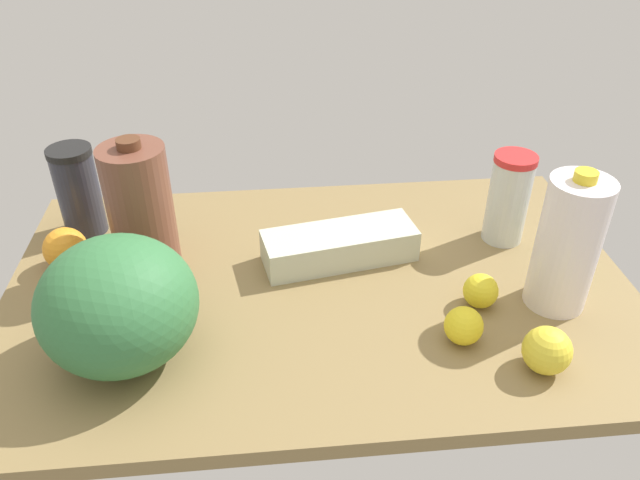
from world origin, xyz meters
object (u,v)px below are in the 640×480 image
(orange_far_back, at_px, (65,249))
(shaker_bottle, at_px, (78,191))
(lemon_near_front, at_px, (464,326))
(watermelon, at_px, (118,305))
(milk_jug, at_px, (568,244))
(lemon_by_jug, at_px, (481,291))
(chocolate_milk_jug, at_px, (141,210))
(lime_beside_bowl, at_px, (570,259))
(egg_carton, at_px, (340,245))
(lemon_loose, at_px, (547,350))
(tumbler_cup, at_px, (508,198))

(orange_far_back, bearing_deg, shaker_bottle, 86.83)
(lemon_near_front, bearing_deg, orange_far_back, 158.30)
(watermelon, distance_m, orange_far_back, 0.32)
(milk_jug, xyz_separation_m, lemon_by_jug, (-0.14, 0.00, -0.10))
(chocolate_milk_jug, relative_size, lemon_near_front, 4.15)
(lime_beside_bowl, relative_size, orange_far_back, 0.66)
(milk_jug, relative_size, egg_carton, 0.88)
(egg_carton, relative_size, lemon_loose, 3.88)
(tumbler_cup, height_order, lime_beside_bowl, tumbler_cup)
(milk_jug, distance_m, chocolate_milk_jug, 0.78)
(shaker_bottle, bearing_deg, lemon_loose, -31.03)
(watermelon, distance_m, lime_beside_bowl, 0.85)
(watermelon, xyz_separation_m, lemon_loose, (0.68, -0.10, -0.07))
(lemon_near_front, bearing_deg, lemon_by_jug, 57.09)
(egg_carton, relative_size, orange_far_back, 3.59)
(tumbler_cup, relative_size, lime_beside_bowl, 3.45)
(chocolate_milk_jug, xyz_separation_m, lime_beside_bowl, (0.83, -0.10, -0.10))
(lemon_by_jug, bearing_deg, lemon_loose, -71.99)
(tumbler_cup, height_order, orange_far_back, tumbler_cup)
(shaker_bottle, bearing_deg, lime_beside_bowl, -14.02)
(chocolate_milk_jug, distance_m, shaker_bottle, 0.21)
(shaker_bottle, xyz_separation_m, lemon_by_jug, (0.77, -0.33, -0.07))
(lime_beside_bowl, bearing_deg, lemon_near_front, -146.58)
(lemon_near_front, bearing_deg, shaker_bottle, 149.49)
(watermelon, height_order, orange_far_back, watermelon)
(lemon_by_jug, bearing_deg, shaker_bottle, 156.88)
(chocolate_milk_jug, distance_m, lemon_near_front, 0.63)
(shaker_bottle, distance_m, lemon_loose, 0.97)
(watermelon, distance_m, lemon_loose, 0.69)
(chocolate_milk_jug, height_order, shaker_bottle, chocolate_milk_jug)
(chocolate_milk_jug, bearing_deg, watermelon, -90.83)
(tumbler_cup, bearing_deg, watermelon, -159.12)
(tumbler_cup, height_order, lemon_loose, tumbler_cup)
(milk_jug, relative_size, lime_beside_bowl, 4.80)
(egg_carton, xyz_separation_m, lemon_loose, (0.29, -0.34, 0.01))
(watermelon, bearing_deg, orange_far_back, 120.67)
(lemon_near_front, distance_m, orange_far_back, 0.78)
(tumbler_cup, distance_m, orange_far_back, 0.90)
(tumbler_cup, xyz_separation_m, lemon_by_jug, (-0.12, -0.21, -0.07))
(chocolate_milk_jug, bearing_deg, tumbler_cup, 2.18)
(shaker_bottle, relative_size, lemon_loose, 2.48)
(tumbler_cup, xyz_separation_m, lemon_near_front, (-0.18, -0.30, -0.06))
(watermelon, relative_size, lemon_near_front, 3.80)
(shaker_bottle, relative_size, lemon_by_jug, 3.06)
(milk_jug, height_order, chocolate_milk_jug, chocolate_milk_jug)
(chocolate_milk_jug, relative_size, orange_far_back, 3.23)
(egg_carton, distance_m, lemon_loose, 0.45)
(lime_beside_bowl, distance_m, orange_far_back, 0.99)
(chocolate_milk_jug, height_order, lemon_near_front, chocolate_milk_jug)
(tumbler_cup, xyz_separation_m, lime_beside_bowl, (0.09, -0.13, -0.07))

